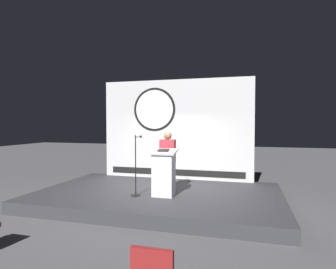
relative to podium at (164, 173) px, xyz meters
name	(u,v)px	position (x,y,z in m)	size (l,w,h in m)	color
ground_plane	(159,202)	(-0.27, 0.45, -0.88)	(40.00, 40.00, 0.00)	#4C4C51
stage_platform	(159,197)	(-0.27, 0.45, -0.73)	(6.40, 4.00, 0.30)	#333338
banner_display	(175,129)	(-0.30, 2.29, 1.06)	(4.99, 0.12, 3.26)	silver
podium	(164,173)	(0.00, 0.00, 0.00)	(0.64, 0.50, 1.19)	silver
speaker_person	(168,161)	(-0.03, 0.48, 0.24)	(0.40, 0.26, 1.62)	black
microphone_stand	(136,174)	(-0.70, -0.10, -0.04)	(0.24, 0.52, 1.53)	black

